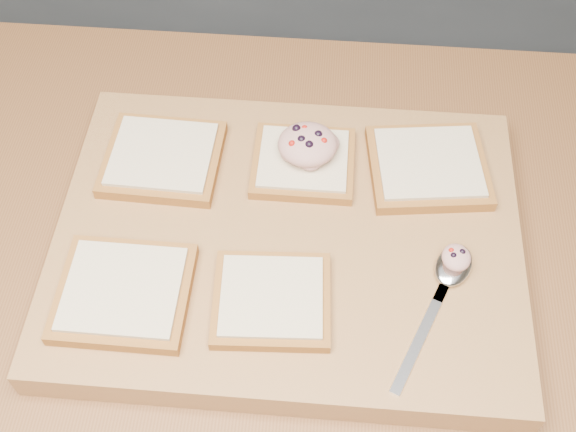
# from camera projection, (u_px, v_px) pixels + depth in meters

# --- Properties ---
(cutting_board) EXTENTS (0.49, 0.37, 0.04)m
(cutting_board) POSITION_uv_depth(u_px,v_px,m) (288.00, 241.00, 0.78)
(cutting_board) COLOR #A27945
(cutting_board) RESTS_ON island_counter
(bread_far_left) EXTENTS (0.13, 0.12, 0.02)m
(bread_far_left) POSITION_uv_depth(u_px,v_px,m) (163.00, 158.00, 0.81)
(bread_far_left) COLOR #9B5F28
(bread_far_left) RESTS_ON cutting_board
(bread_far_center) EXTENTS (0.11, 0.10, 0.02)m
(bread_far_center) POSITION_uv_depth(u_px,v_px,m) (303.00, 162.00, 0.81)
(bread_far_center) COLOR #9B5F28
(bread_far_center) RESTS_ON cutting_board
(bread_far_right) EXTENTS (0.14, 0.13, 0.02)m
(bread_far_right) POSITION_uv_depth(u_px,v_px,m) (428.00, 166.00, 0.80)
(bread_far_right) COLOR #9B5F28
(bread_far_right) RESTS_ON cutting_board
(bread_near_left) EXTENTS (0.13, 0.12, 0.02)m
(bread_near_left) POSITION_uv_depth(u_px,v_px,m) (124.00, 292.00, 0.71)
(bread_near_left) COLOR #9B5F28
(bread_near_left) RESTS_ON cutting_board
(bread_near_center) EXTENTS (0.12, 0.11, 0.02)m
(bread_near_center) POSITION_uv_depth(u_px,v_px,m) (272.00, 299.00, 0.70)
(bread_near_center) COLOR #9B5F28
(bread_near_center) RESTS_ON cutting_board
(tuna_salad_dollop) EXTENTS (0.07, 0.06, 0.03)m
(tuna_salad_dollop) POSITION_uv_depth(u_px,v_px,m) (308.00, 144.00, 0.79)
(tuna_salad_dollop) COLOR tan
(tuna_salad_dollop) RESTS_ON bread_far_center
(spoon) EXTENTS (0.09, 0.17, 0.01)m
(spoon) POSITION_uv_depth(u_px,v_px,m) (449.00, 275.00, 0.72)
(spoon) COLOR silver
(spoon) RESTS_ON cutting_board
(spoon_salad) EXTENTS (0.03, 0.03, 0.02)m
(spoon_salad) POSITION_uv_depth(u_px,v_px,m) (456.00, 257.00, 0.72)
(spoon_salad) COLOR tan
(spoon_salad) RESTS_ON spoon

